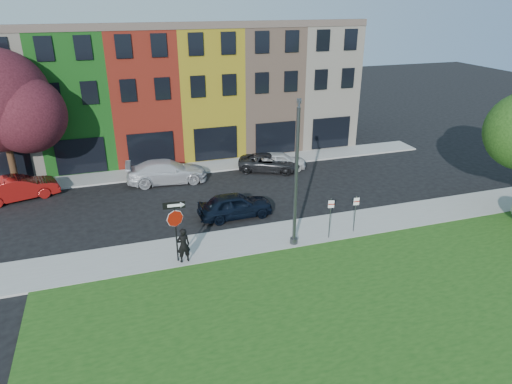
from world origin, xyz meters
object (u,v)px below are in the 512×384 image
object	(u,v)px
man	(183,245)
street_lamp	(296,177)
sedan_near	(235,205)
stop_sign	(175,220)

from	to	relation	value
man	street_lamp	size ratio (longest dim) A/B	0.25
man	sedan_near	world-z (taller)	man
man	sedan_near	bearing A→B (deg)	-140.51
stop_sign	man	size ratio (longest dim) A/B	1.75
man	sedan_near	size ratio (longest dim) A/B	0.41
man	street_lamp	xyz separation A→B (m)	(5.90, 0.21, 2.76)
stop_sign	man	xyz separation A→B (m)	(0.29, -0.16, -1.36)
street_lamp	man	bearing A→B (deg)	-154.39
stop_sign	sedan_near	world-z (taller)	stop_sign
sedan_near	street_lamp	xyz separation A→B (m)	(2.12, -4.03, 3.03)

